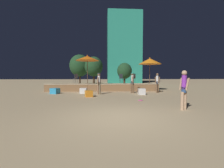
# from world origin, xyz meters

# --- Properties ---
(ground_plane) EXTENTS (120.00, 120.00, 0.00)m
(ground_plane) POSITION_xyz_m (0.00, 0.00, 0.00)
(ground_plane) COLOR tan
(wooden_deck) EXTENTS (10.40, 2.25, 0.72)m
(wooden_deck) POSITION_xyz_m (-0.57, 9.67, 0.32)
(wooden_deck) COLOR olive
(wooden_deck) RESTS_ON ground
(patio_umbrella_0) EXTENTS (2.09, 2.09, 3.27)m
(patio_umbrella_0) POSITION_xyz_m (-1.94, 8.58, 2.98)
(patio_umbrella_0) COLOR brown
(patio_umbrella_0) RESTS_ON ground
(patio_umbrella_1) EXTENTS (2.13, 2.13, 3.16)m
(patio_umbrella_1) POSITION_xyz_m (3.89, 9.04, 2.80)
(patio_umbrella_1) COLOR brown
(patio_umbrella_1) RESTS_ON ground
(cube_seat_0) EXTENTS (0.54, 0.54, 0.44)m
(cube_seat_0) POSITION_xyz_m (-2.14, 7.20, 0.22)
(cube_seat_0) COLOR white
(cube_seat_0) RESTS_ON ground
(cube_seat_1) EXTENTS (0.59, 0.59, 0.43)m
(cube_seat_1) POSITION_xyz_m (-1.51, 5.19, 0.22)
(cube_seat_1) COLOR orange
(cube_seat_1) RESTS_ON ground
(cube_seat_2) EXTENTS (0.49, 0.49, 0.47)m
(cube_seat_2) POSITION_xyz_m (2.37, 6.15, 0.23)
(cube_seat_2) COLOR white
(cube_seat_2) RESTS_ON ground
(cube_seat_3) EXTENTS (0.73, 0.73, 0.44)m
(cube_seat_3) POSITION_xyz_m (-4.36, 7.13, 0.22)
(cube_seat_3) COLOR #2D9EDB
(cube_seat_3) RESTS_ON ground
(person_0) EXTENTS (0.37, 0.37, 1.64)m
(person_0) POSITION_xyz_m (4.00, 7.34, 0.88)
(person_0) COLOR brown
(person_0) RESTS_ON ground
(person_1) EXTENTS (0.28, 0.48, 1.64)m
(person_1) POSITION_xyz_m (2.82, 1.05, 0.88)
(person_1) COLOR tan
(person_1) RESTS_ON ground
(person_2) EXTENTS (0.29, 0.49, 1.69)m
(person_2) POSITION_xyz_m (1.89, 7.33, 0.94)
(person_2) COLOR brown
(person_2) RESTS_ON ground
(person_3) EXTENTS (0.30, 0.40, 1.63)m
(person_3) POSITION_xyz_m (-0.85, 6.51, 0.90)
(person_3) COLOR #997051
(person_3) RESTS_ON ground
(bistro_chair_0) EXTENTS (0.48, 0.48, 0.90)m
(bistro_chair_0) POSITION_xyz_m (-3.28, 10.24, 1.26)
(bistro_chair_0) COLOR #47474C
(bistro_chair_0) RESTS_ON wooden_deck
(bistro_chair_1) EXTENTS (0.48, 0.48, 0.90)m
(bistro_chair_1) POSITION_xyz_m (2.44, 9.38, 1.26)
(bistro_chair_1) COLOR #47474C
(bistro_chair_1) RESTS_ON wooden_deck
(bistro_chair_2) EXTENTS (0.42, 0.42, 0.90)m
(bistro_chair_2) POSITION_xyz_m (1.26, 9.85, 1.26)
(bistro_chair_2) COLOR #2D3338
(bistro_chair_2) RESTS_ON wooden_deck
(frisbee_disc) EXTENTS (0.26, 0.26, 0.03)m
(frisbee_disc) POSITION_xyz_m (1.61, 3.45, 0.02)
(frisbee_disc) COLOR #E54C99
(frisbee_disc) RESTS_ON ground
(background_tree_0) EXTENTS (3.36, 3.36, 5.01)m
(background_tree_0) POSITION_xyz_m (-4.48, 20.65, 3.15)
(background_tree_0) COLOR #3D2B1C
(background_tree_0) RESTS_ON ground
(background_tree_1) EXTENTS (2.54, 2.54, 4.14)m
(background_tree_1) POSITION_xyz_m (-1.86, 16.39, 2.73)
(background_tree_1) COLOR #3D2B1C
(background_tree_1) RESTS_ON ground
(background_tree_2) EXTENTS (2.04, 2.04, 3.23)m
(background_tree_2) POSITION_xyz_m (2.44, 15.76, 2.10)
(background_tree_2) COLOR #3D2B1C
(background_tree_2) RESTS_ON ground
(distant_building) EXTENTS (6.64, 4.65, 13.91)m
(distant_building) POSITION_xyz_m (3.67, 25.68, 6.96)
(distant_building) COLOR teal
(distant_building) RESTS_ON ground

